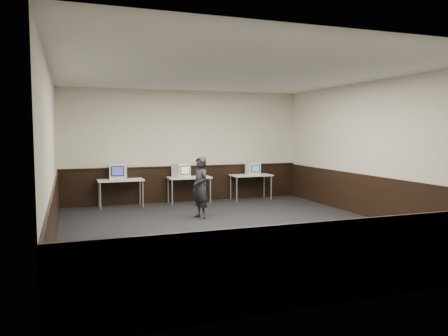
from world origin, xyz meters
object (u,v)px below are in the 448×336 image
Objects in this scene: desk_center at (189,179)px; emac_left at (118,171)px; desk_right at (251,177)px; desk_left at (121,182)px; emac_center at (181,170)px; emac_right at (253,169)px; person at (200,188)px.

emac_left reaches higher than desk_center.
emac_left is (-3.85, 0.01, 0.29)m from desk_right.
desk_left is 0.30m from emac_left.
emac_right is at bearing -19.79° from emac_center.
emac_center is at bearing 179.57° from emac_right.
desk_center is 2.34× the size of emac_center.
emac_left is (-1.95, 0.01, 0.29)m from desk_center.
emac_center is at bearing 165.10° from person.
desk_center is at bearing 158.85° from person.
person is (-0.32, -2.16, 0.04)m from desk_center.
emac_left is at bearing 179.26° from emac_right.
emac_right is at bearing -1.24° from desk_center.
desk_center is at bearing 178.81° from emac_right.
emac_center is at bearing -174.34° from desk_center.
emac_right reaches higher than desk_center.
desk_right is 3.87m from emac_left.
person is at bearing -136.82° from emac_right.
emac_left is (-0.05, 0.01, 0.29)m from desk_left.
desk_left is at bearing -156.56° from person.
emac_right is (3.84, -0.04, 0.25)m from desk_left.
desk_right is 2.25× the size of emac_left.
emac_center reaches higher than desk_right.
desk_right is (1.90, 0.00, 0.00)m from desk_center.
emac_right reaches higher than desk_left.
desk_left is 1.90m from desk_center.
person is at bearing -43.01° from emac_left.
emac_left is 1.04× the size of emac_center.
desk_center is 3.10× the size of emac_right.
desk_center is at bearing 9.62° from emac_left.
desk_left is 0.83× the size of person.
person reaches higher than emac_center.
desk_left is at bearing 180.00° from desk_center.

